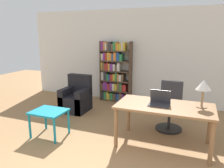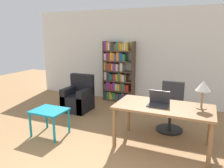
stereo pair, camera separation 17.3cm
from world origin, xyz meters
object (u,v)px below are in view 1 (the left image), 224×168
side_table_blue (49,114)px  bookshelf (114,73)px  laptop (160,102)px  table_lamp (203,86)px  office_chair (170,108)px  armchair (76,99)px  desk (164,110)px

side_table_blue → bookshelf: bearing=83.2°
bookshelf → laptop: bearing=-52.6°
table_lamp → laptop: bearing=-169.0°
table_lamp → bookshelf: size_ratio=0.27×
laptop → office_chair: 0.90m
side_table_blue → armchair: bearing=100.6°
side_table_blue → laptop: bearing=11.7°
table_lamp → side_table_blue: table_lamp is taller
armchair → side_table_blue: bearing=-79.4°
desk → office_chair: bearing=89.1°
laptop → armchair: bearing=155.6°
desk → table_lamp: 0.77m
desk → office_chair: (0.01, 0.80, -0.22)m
desk → table_lamp: bearing=11.3°
laptop → armchair: (-2.34, 1.07, -0.51)m
laptop → office_chair: size_ratio=0.36×
laptop → bookshelf: size_ratio=0.20×
table_lamp → armchair: bearing=163.0°
desk → office_chair: size_ratio=1.65×
side_table_blue → office_chair: bearing=29.8°
desk → office_chair: 0.83m
office_chair → table_lamp: bearing=-49.1°
desk → side_table_blue: 2.21m
table_lamp → armchair: 3.28m
office_chair → desk: bearing=-90.9°
armchair → bookshelf: bearing=63.7°
laptop → bookshelf: bearing=127.4°
office_chair → bookshelf: (-1.85, 1.47, 0.41)m
desk → table_lamp: (0.60, 0.12, 0.46)m
desk → table_lamp: table_lamp is taller
desk → armchair: bearing=156.7°
laptop → bookshelf: (-1.74, 2.28, 0.04)m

